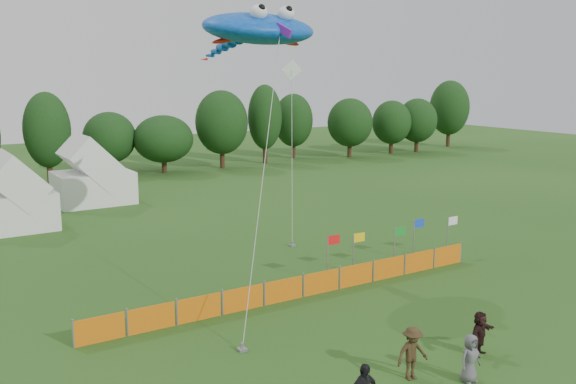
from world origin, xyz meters
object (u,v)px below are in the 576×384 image
tent_left (16,198)px  tent_right (93,177)px  spectator_f (480,333)px  stingray_kite (255,30)px  spectator_e (470,358)px  spectator_c (412,353)px  barrier_fence (303,286)px

tent_left → tent_right: size_ratio=0.79×
spectator_f → stingray_kite: bearing=79.9°
spectator_e → tent_left: bearing=105.4°
spectator_c → spectator_f: (3.26, 0.07, -0.09)m
tent_left → spectator_f: 30.34m
barrier_fence → stingray_kite: (0.37, 4.69, 11.29)m
tent_left → spectator_e: tent_left is taller
tent_left → spectator_e: bearing=-74.1°
spectator_f → stingray_kite: size_ratio=0.10×
tent_right → spectator_f: bearing=-83.4°
barrier_fence → spectator_e: spectator_e is taller
tent_right → barrier_fence: size_ratio=0.28×
barrier_fence → tent_left: bearing=112.2°
spectator_c → tent_right: bearing=98.0°
stingray_kite → tent_right: bearing=96.3°
tent_right → stingray_kite: size_ratio=0.36×
tent_right → spectator_c: tent_right is taller
tent_left → spectator_c: size_ratio=2.49×
barrier_fence → spectator_c: 8.42m
spectator_c → spectator_f: spectator_c is taller
spectator_f → spectator_e: bearing=-163.9°
tent_left → tent_right: bearing=40.5°
barrier_fence → spectator_c: bearing=-98.7°
tent_right → spectator_c: 34.04m
tent_right → spectator_c: bearing=-88.9°
tent_left → barrier_fence: tent_left is taller
tent_left → spectator_c: 29.46m
spectator_c → spectator_e: spectator_c is taller
tent_left → spectator_c: tent_left is taller
tent_right → spectator_e: bearing=-86.6°
barrier_fence → stingray_kite: stingray_kite is taller
barrier_fence → stingray_kite: size_ratio=1.28×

